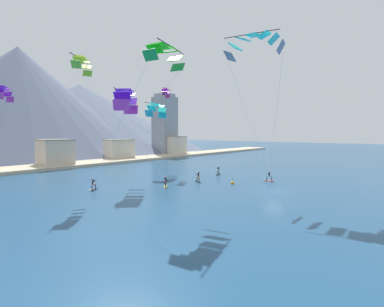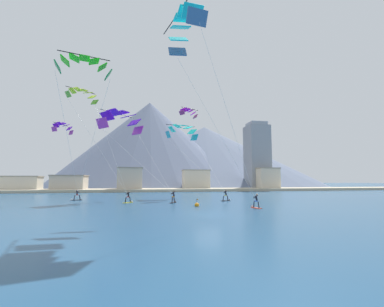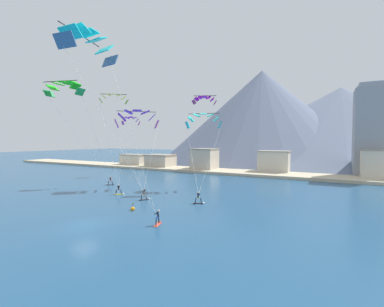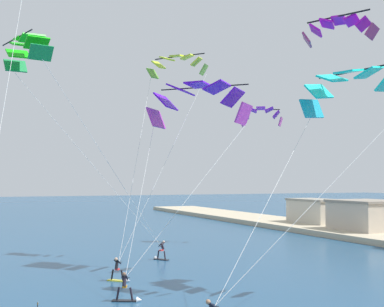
{
  "view_description": "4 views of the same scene",
  "coord_description": "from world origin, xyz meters",
  "px_view_note": "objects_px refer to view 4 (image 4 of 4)",
  "views": [
    {
      "loc": [
        -33.81,
        -14.42,
        7.96
      ],
      "look_at": [
        -1.69,
        13.68,
        4.6
      ],
      "focal_mm": 24.0,
      "sensor_mm": 36.0,
      "label": 1
    },
    {
      "loc": [
        -6.04,
        -23.72,
        3.22
      ],
      "look_at": [
        0.81,
        12.16,
        6.94
      ],
      "focal_mm": 24.0,
      "sensor_mm": 36.0,
      "label": 2
    },
    {
      "loc": [
        22.19,
        -18.03,
        8.86
      ],
      "look_at": [
        3.81,
        16.89,
        6.89
      ],
      "focal_mm": 24.0,
      "sensor_mm": 36.0,
      "label": 3
    },
    {
      "loc": [
        28.57,
        3.69,
        7.08
      ],
      "look_at": [
        -0.95,
        16.07,
        8.63
      ],
      "focal_mm": 50.0,
      "sensor_mm": 36.0,
      "label": 4
    }
  ],
  "objects_px": {
    "parafoil_kite_near_lead": "(351,87)",
    "parafoil_kite_distant_high_outer": "(339,27)",
    "parafoil_kite_far_right": "(177,64)",
    "parafoil_kite_distant_low_drift": "(261,114)",
    "kitesurfer_far_left": "(128,292)",
    "parafoil_kite_near_trail": "(28,50)",
    "kitesurfer_far_right": "(120,274)",
    "kitesurfer_near_trail": "(160,254)",
    "parafoil_kite_far_left": "(198,99)"
  },
  "relations": [
    {
      "from": "parafoil_kite_near_trail",
      "to": "kitesurfer_far_right",
      "type": "bearing_deg",
      "value": 47.48
    },
    {
      "from": "parafoil_kite_near_trail",
      "to": "parafoil_kite_distant_low_drift",
      "type": "relative_size",
      "value": 3.62
    },
    {
      "from": "parafoil_kite_near_lead",
      "to": "parafoil_kite_near_trail",
      "type": "height_order",
      "value": "parafoil_kite_near_trail"
    },
    {
      "from": "kitesurfer_near_trail",
      "to": "parafoil_kite_near_trail",
      "type": "xyz_separation_m",
      "value": [
        3.08,
        -11.77,
        16.4
      ]
    },
    {
      "from": "parafoil_kite_far_right",
      "to": "parafoil_kite_distant_low_drift",
      "type": "bearing_deg",
      "value": 117.69
    },
    {
      "from": "parafoil_kite_near_lead",
      "to": "parafoil_kite_far_right",
      "type": "height_order",
      "value": "parafoil_kite_far_right"
    },
    {
      "from": "kitesurfer_far_left",
      "to": "parafoil_kite_distant_high_outer",
      "type": "xyz_separation_m",
      "value": [
        4.16,
        11.99,
        15.84
      ]
    },
    {
      "from": "kitesurfer_far_left",
      "to": "parafoil_kite_distant_low_drift",
      "type": "relative_size",
      "value": 0.39
    },
    {
      "from": "kitesurfer_far_right",
      "to": "parafoil_kite_near_lead",
      "type": "height_order",
      "value": "parafoil_kite_near_lead"
    },
    {
      "from": "kitesurfer_near_trail",
      "to": "parafoil_kite_far_right",
      "type": "bearing_deg",
      "value": 88.91
    },
    {
      "from": "parafoil_kite_near_lead",
      "to": "parafoil_kite_far_right",
      "type": "bearing_deg",
      "value": -164.37
    },
    {
      "from": "kitesurfer_far_right",
      "to": "parafoil_kite_distant_high_outer",
      "type": "distance_m",
      "value": 21.8
    },
    {
      "from": "parafoil_kite_near_lead",
      "to": "parafoil_kite_distant_low_drift",
      "type": "bearing_deg",
      "value": 162.68
    },
    {
      "from": "kitesurfer_near_trail",
      "to": "kitesurfer_far_left",
      "type": "relative_size",
      "value": 0.97
    },
    {
      "from": "parafoil_kite_far_right",
      "to": "parafoil_kite_distant_low_drift",
      "type": "height_order",
      "value": "parafoil_kite_far_right"
    },
    {
      "from": "kitesurfer_near_trail",
      "to": "parafoil_kite_far_left",
      "type": "relative_size",
      "value": 0.13
    },
    {
      "from": "parafoil_kite_near_lead",
      "to": "parafoil_kite_far_left",
      "type": "height_order",
      "value": "parafoil_kite_far_left"
    },
    {
      "from": "parafoil_kite_near_lead",
      "to": "parafoil_kite_distant_high_outer",
      "type": "distance_m",
      "value": 3.91
    },
    {
      "from": "kitesurfer_far_right",
      "to": "parafoil_kite_far_right",
      "type": "xyz_separation_m",
      "value": [
        -8.41,
        7.49,
        17.02
      ]
    },
    {
      "from": "kitesurfer_near_trail",
      "to": "parafoil_kite_distant_high_outer",
      "type": "bearing_deg",
      "value": 14.7
    },
    {
      "from": "parafoil_kite_far_right",
      "to": "parafoil_kite_distant_high_outer",
      "type": "distance_m",
      "value": 19.03
    },
    {
      "from": "parafoil_kite_far_left",
      "to": "parafoil_kite_near_lead",
      "type": "bearing_deg",
      "value": 26.5
    },
    {
      "from": "kitesurfer_far_left",
      "to": "kitesurfer_far_right",
      "type": "height_order",
      "value": "kitesurfer_far_left"
    },
    {
      "from": "kitesurfer_far_right",
      "to": "parafoil_kite_near_trail",
      "type": "bearing_deg",
      "value": -132.52
    },
    {
      "from": "kitesurfer_far_left",
      "to": "parafoil_kite_far_left",
      "type": "xyz_separation_m",
      "value": [
        -8.09,
        7.98,
        12.85
      ]
    },
    {
      "from": "parafoil_kite_far_right",
      "to": "parafoil_kite_distant_low_drift",
      "type": "relative_size",
      "value": 3.76
    },
    {
      "from": "parafoil_kite_near_trail",
      "to": "kitesurfer_far_left",
      "type": "bearing_deg",
      "value": 22.2
    },
    {
      "from": "parafoil_kite_near_trail",
      "to": "parafoil_kite_far_right",
      "type": "distance_m",
      "value": 13.69
    },
    {
      "from": "parafoil_kite_distant_low_drift",
      "to": "parafoil_kite_near_lead",
      "type": "bearing_deg",
      "value": -17.32
    },
    {
      "from": "kitesurfer_far_left",
      "to": "kitesurfer_far_right",
      "type": "distance_m",
      "value": 6.24
    },
    {
      "from": "parafoil_kite_far_right",
      "to": "parafoil_kite_distant_low_drift",
      "type": "distance_m",
      "value": 14.54
    },
    {
      "from": "kitesurfer_near_trail",
      "to": "parafoil_kite_far_left",
      "type": "bearing_deg",
      "value": 7.9
    },
    {
      "from": "parafoil_kite_near_lead",
      "to": "parafoil_kite_far_left",
      "type": "xyz_separation_m",
      "value": [
        -11.3,
        -5.63,
        0.45
      ]
    },
    {
      "from": "parafoil_kite_near_lead",
      "to": "kitesurfer_far_right",
      "type": "bearing_deg",
      "value": -126.88
    },
    {
      "from": "parafoil_kite_distant_high_outer",
      "to": "kitesurfer_far_left",
      "type": "bearing_deg",
      "value": -109.13
    },
    {
      "from": "kitesurfer_far_left",
      "to": "parafoil_kite_near_trail",
      "type": "bearing_deg",
      "value": -157.8
    },
    {
      "from": "parafoil_kite_distant_high_outer",
      "to": "parafoil_kite_far_right",
      "type": "bearing_deg",
      "value": -169.85
    },
    {
      "from": "kitesurfer_far_left",
      "to": "parafoil_kite_near_trail",
      "type": "relative_size",
      "value": 0.11
    },
    {
      "from": "kitesurfer_far_left",
      "to": "parafoil_kite_distant_low_drift",
      "type": "bearing_deg",
      "value": 134.91
    },
    {
      "from": "parafoil_kite_distant_high_outer",
      "to": "parafoil_kite_near_trail",
      "type": "bearing_deg",
      "value": -133.18
    },
    {
      "from": "kitesurfer_far_left",
      "to": "parafoil_kite_distant_low_drift",
      "type": "distance_m",
      "value": 32.94
    },
    {
      "from": "parafoil_kite_far_left",
      "to": "parafoil_kite_distant_low_drift",
      "type": "relative_size",
      "value": 2.92
    },
    {
      "from": "kitesurfer_far_left",
      "to": "parafoil_kite_far_left",
      "type": "height_order",
      "value": "parafoil_kite_far_left"
    },
    {
      "from": "kitesurfer_near_trail",
      "to": "parafoil_kite_far_right",
      "type": "relative_size",
      "value": 0.1
    },
    {
      "from": "parafoil_kite_near_lead",
      "to": "parafoil_kite_far_left",
      "type": "distance_m",
      "value": 12.64
    },
    {
      "from": "kitesurfer_near_trail",
      "to": "kitesurfer_far_left",
      "type": "distance_m",
      "value": 16.2
    },
    {
      "from": "parafoil_kite_far_left",
      "to": "parafoil_kite_far_right",
      "type": "bearing_deg",
      "value": 174.09
    },
    {
      "from": "parafoil_kite_near_trail",
      "to": "parafoil_kite_far_left",
      "type": "distance_m",
      "value": 13.58
    },
    {
      "from": "kitesurfer_near_trail",
      "to": "parafoil_kite_far_left",
      "type": "height_order",
      "value": "parafoil_kite_far_left"
    },
    {
      "from": "parafoil_kite_near_lead",
      "to": "parafoil_kite_far_left",
      "type": "relative_size",
      "value": 1.06
    }
  ]
}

